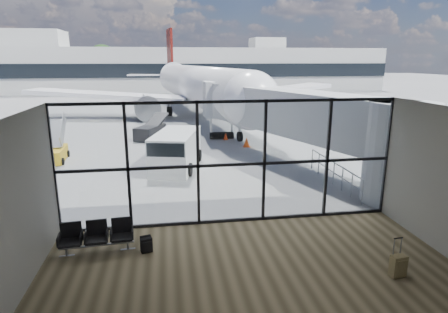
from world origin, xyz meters
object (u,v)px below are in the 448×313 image
object	(u,v)px
backpack	(146,245)
belt_loader	(151,131)
suitcase	(398,266)
service_van	(176,150)
seating_row	(97,235)
mobile_stairs	(51,152)
airliner	(195,85)

from	to	relation	value
backpack	belt_loader	distance (m)	17.72
suitcase	service_van	bearing A→B (deg)	109.23
seating_row	service_van	distance (m)	9.37
backpack	belt_loader	size ratio (longest dim) A/B	0.13
seating_row	backpack	size ratio (longest dim) A/B	4.26
mobile_stairs	belt_loader	bearing A→B (deg)	41.84
seating_row	suitcase	xyz separation A→B (m)	(8.42, -2.79, -0.21)
seating_row	service_van	world-z (taller)	service_van
service_van	belt_loader	distance (m)	8.60
seating_row	suitcase	bearing A→B (deg)	-22.75
seating_row	service_van	size ratio (longest dim) A/B	0.45
seating_row	airliner	distance (m)	31.24
service_van	backpack	bearing A→B (deg)	-82.95
service_van	belt_loader	xyz separation A→B (m)	(-1.64, 8.43, -0.45)
suitcase	belt_loader	bearing A→B (deg)	103.35
backpack	suitcase	bearing A→B (deg)	-33.79
seating_row	mobile_stairs	xyz separation A→B (m)	(-4.50, 11.62, -0.02)
airliner	suitcase	bearing A→B (deg)	-92.68
backpack	airliner	size ratio (longest dim) A/B	0.01
backpack	airliner	bearing A→B (deg)	68.45
seating_row	mobile_stairs	world-z (taller)	mobile_stairs
suitcase	airliner	size ratio (longest dim) A/B	0.03
suitcase	service_van	size ratio (longest dim) A/B	0.23
suitcase	seating_row	bearing A→B (deg)	155.02
seating_row	airliner	xyz separation A→B (m)	(5.55, 30.63, 2.61)
backpack	suitcase	xyz separation A→B (m)	(6.91, -2.47, 0.09)
airliner	service_van	size ratio (longest dim) A/B	8.08
suitcase	airliner	bearing A→B (deg)	88.28
backpack	suitcase	distance (m)	7.34
belt_loader	mobile_stairs	bearing A→B (deg)	-109.14
suitcase	service_van	xyz separation A→B (m)	(-5.69, 11.74, 0.69)
airliner	mobile_stairs	size ratio (longest dim) A/B	12.50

